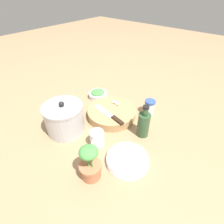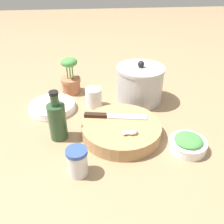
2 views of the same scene
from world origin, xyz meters
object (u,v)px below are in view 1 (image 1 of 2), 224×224
(plate_stack, at_px, (127,160))
(potted_herb, at_px, (90,165))
(oil_bottle, at_px, (144,124))
(stock_pot, at_px, (64,118))
(herb_bowl, at_px, (98,94))
(spice_jar, at_px, (149,107))
(coffee_mug, at_px, (97,139))
(cutting_board, at_px, (112,113))
(chef_knife, at_px, (110,115))
(garlic_cloves, at_px, (116,103))

(plate_stack, relative_size, potted_herb, 1.14)
(oil_bottle, distance_m, stock_pot, 0.42)
(herb_bowl, xyz_separation_m, spice_jar, (-0.37, -0.07, 0.02))
(herb_bowl, relative_size, coffee_mug, 1.30)
(plate_stack, bearing_deg, cutting_board, -37.59)
(cutting_board, xyz_separation_m, potted_herb, (-0.19, 0.36, 0.05))
(herb_bowl, bearing_deg, cutting_board, 154.60)
(chef_knife, bearing_deg, spice_jar, -19.94)
(garlic_cloves, bearing_deg, cutting_board, 107.82)
(coffee_mug, bearing_deg, herb_bowl, -46.84)
(herb_bowl, xyz_separation_m, oil_bottle, (-0.44, 0.11, 0.05))
(oil_bottle, bearing_deg, potted_herb, 84.68)
(garlic_cloves, xyz_separation_m, coffee_mug, (-0.11, 0.28, -0.02))
(garlic_cloves, distance_m, oil_bottle, 0.26)
(cutting_board, distance_m, coffee_mug, 0.24)
(spice_jar, distance_m, plate_stack, 0.40)
(cutting_board, distance_m, chef_knife, 0.06)
(spice_jar, distance_m, oil_bottle, 0.20)
(chef_knife, height_order, garlic_cloves, garlic_cloves)
(chef_knife, xyz_separation_m, oil_bottle, (-0.20, -0.04, 0.02))
(cutting_board, distance_m, potted_herb, 0.42)
(chef_knife, bearing_deg, herb_bowl, 68.28)
(garlic_cloves, xyz_separation_m, spice_jar, (-0.18, -0.11, -0.01))
(oil_bottle, bearing_deg, garlic_cloves, -16.77)
(herb_bowl, height_order, coffee_mug, coffee_mug)
(chef_knife, xyz_separation_m, spice_jar, (-0.13, -0.22, -0.01))
(plate_stack, height_order, potted_herb, potted_herb)
(cutting_board, bearing_deg, herb_bowl, -25.40)
(cutting_board, height_order, stock_pot, stock_pot)
(cutting_board, relative_size, coffee_mug, 2.90)
(stock_pot, bearing_deg, cutting_board, -114.38)
(plate_stack, height_order, stock_pot, stock_pot)
(chef_knife, xyz_separation_m, coffee_mug, (-0.06, 0.17, -0.01))
(oil_bottle, distance_m, potted_herb, 0.35)
(garlic_cloves, xyz_separation_m, herb_bowl, (0.19, -0.04, -0.03))
(herb_bowl, distance_m, stock_pot, 0.37)
(chef_knife, distance_m, garlic_cloves, 0.12)
(oil_bottle, relative_size, potted_herb, 1.08)
(spice_jar, height_order, stock_pot, stock_pot)
(garlic_cloves, relative_size, oil_bottle, 0.31)
(garlic_cloves, relative_size, herb_bowl, 0.45)
(garlic_cloves, height_order, oil_bottle, oil_bottle)
(coffee_mug, bearing_deg, garlic_cloves, -68.81)
(garlic_cloves, relative_size, plate_stack, 0.29)
(stock_pot, bearing_deg, potted_herb, 160.17)
(cutting_board, height_order, spice_jar, spice_jar)
(chef_knife, relative_size, coffee_mug, 2.32)
(chef_knife, bearing_deg, cutting_board, 40.67)
(plate_stack, bearing_deg, spice_jar, -73.28)
(plate_stack, distance_m, potted_herb, 0.18)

